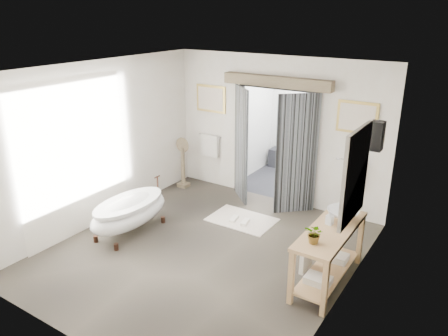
{
  "coord_description": "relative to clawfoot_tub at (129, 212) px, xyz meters",
  "views": [
    {
      "loc": [
        3.66,
        -5.03,
        3.71
      ],
      "look_at": [
        0.0,
        0.6,
        1.25
      ],
      "focal_mm": 35.0,
      "sensor_mm": 36.0,
      "label": 1
    }
  ],
  "objects": [
    {
      "name": "ground_plane",
      "position": [
        1.45,
        0.18,
        -0.39
      ],
      "size": [
        5.0,
        5.0,
        0.0
      ],
      "primitive_type": "plane",
      "color": "brown"
    },
    {
      "name": "room_shell",
      "position": [
        1.42,
        0.06,
        1.46
      ],
      "size": [
        4.52,
        5.02,
        2.91
      ],
      "color": "silver",
      "rests_on": "ground_plane"
    },
    {
      "name": "shower_room",
      "position": [
        1.45,
        4.17,
        0.51
      ],
      "size": [
        2.22,
        2.01,
        2.51
      ],
      "color": "black",
      "rests_on": "ground_plane"
    },
    {
      "name": "back_wall_dressing",
      "position": [
        1.45,
        2.5,
        1.17
      ],
      "size": [
        3.82,
        0.69,
        2.52
      ],
      "color": "black",
      "rests_on": "ground_plane"
    },
    {
      "name": "clawfoot_tub",
      "position": [
        0.0,
        0.0,
        0.0
      ],
      "size": [
        0.74,
        1.65,
        0.81
      ],
      "color": "#422519",
      "rests_on": "ground_plane"
    },
    {
      "name": "vanity",
      "position": [
        3.4,
        0.44,
        0.11
      ],
      "size": [
        0.57,
        1.6,
        0.85
      ],
      "color": "tan",
      "rests_on": "ground_plane"
    },
    {
      "name": "pedestal_mirror",
      "position": [
        -0.51,
        2.17,
        0.09
      ],
      "size": [
        0.33,
        0.22,
        1.12
      ],
      "color": "brown",
      "rests_on": "ground_plane"
    },
    {
      "name": "rug",
      "position": [
        1.41,
        1.46,
        -0.39
      ],
      "size": [
        1.2,
        0.8,
        0.01
      ],
      "primitive_type": "cube",
      "rotation": [
        0.0,
        0.0,
        -0.0
      ],
      "color": "silver",
      "rests_on": "ground_plane"
    },
    {
      "name": "slippers",
      "position": [
        1.42,
        1.35,
        -0.35
      ],
      "size": [
        0.39,
        0.27,
        0.05
      ],
      "color": "silver",
      "rests_on": "rug"
    },
    {
      "name": "basin",
      "position": [
        3.46,
        0.82,
        0.54
      ],
      "size": [
        0.49,
        0.49,
        0.16
      ],
      "primitive_type": "imported",
      "rotation": [
        0.0,
        0.0,
        -0.08
      ],
      "color": "white",
      "rests_on": "vanity"
    },
    {
      "name": "plant",
      "position": [
        3.38,
        -0.04,
        0.59
      ],
      "size": [
        0.27,
        0.24,
        0.27
      ],
      "primitive_type": "imported",
      "rotation": [
        0.0,
        0.0,
        -0.11
      ],
      "color": "gray",
      "rests_on": "vanity"
    },
    {
      "name": "soap_bottle_a",
      "position": [
        3.36,
        0.57,
        0.56
      ],
      "size": [
        0.11,
        0.11,
        0.21
      ],
      "primitive_type": "imported",
      "rotation": [
        0.0,
        0.0,
        -0.15
      ],
      "color": "gray",
      "rests_on": "vanity"
    },
    {
      "name": "soap_bottle_b",
      "position": [
        3.32,
        1.14,
        0.54
      ],
      "size": [
        0.15,
        0.15,
        0.16
      ],
      "primitive_type": "imported",
      "rotation": [
        0.0,
        0.0,
        0.25
      ],
      "color": "gray",
      "rests_on": "vanity"
    }
  ]
}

